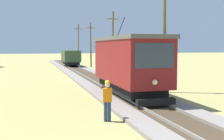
% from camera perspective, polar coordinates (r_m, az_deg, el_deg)
% --- Properties ---
extents(red_tram, '(2.60, 8.54, 4.79)m').
position_cam_1_polar(red_tram, '(18.30, 3.26, 1.40)').
color(red_tram, maroon).
rests_on(red_tram, rail_right).
extents(freight_car, '(2.40, 5.20, 2.31)m').
position_cam_1_polar(freight_car, '(45.21, -8.03, 2.46)').
color(freight_car, '#384C33').
rests_on(freight_car, rail_right).
extents(utility_pole_near_tram, '(1.40, 0.47, 8.26)m').
position_cam_1_polar(utility_pole_near_tram, '(20.79, 10.19, 7.32)').
color(utility_pole_near_tram, brown).
rests_on(utility_pole_near_tram, ground).
extents(utility_pole_mid, '(1.40, 0.60, 7.17)m').
position_cam_1_polar(utility_pole_mid, '(33.29, 0.14, 5.41)').
color(utility_pole_mid, brown).
rests_on(utility_pole_mid, ground).
extents(utility_pole_far, '(1.40, 0.59, 6.90)m').
position_cam_1_polar(utility_pole_far, '(45.60, -4.17, 5.01)').
color(utility_pole_far, brown).
rests_on(utility_pole_far, ground).
extents(utility_pole_distant, '(1.40, 0.51, 7.55)m').
position_cam_1_polar(utility_pole_distant, '(57.65, -6.57, 5.23)').
color(utility_pole_distant, brown).
rests_on(utility_pole_distant, ground).
extents(second_worker, '(0.42, 0.31, 1.78)m').
position_cam_1_polar(second_worker, '(12.55, -0.90, -5.63)').
color(second_worker, navy).
rests_on(second_worker, ground).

